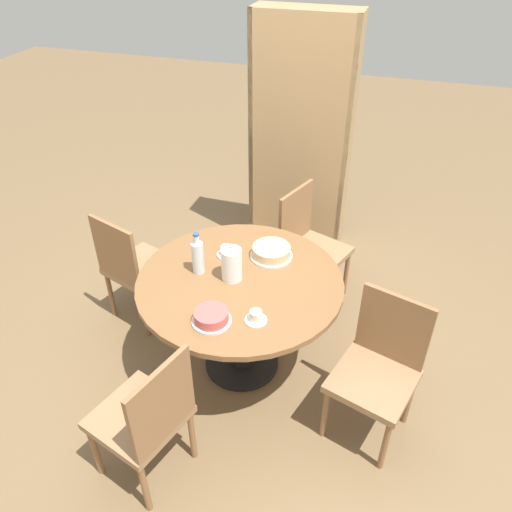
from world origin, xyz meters
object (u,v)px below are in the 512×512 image
object	(u,v)px
chair_b	(309,244)
water_bottle	(198,256)
bookshelf	(300,147)
cup_a	(226,252)
cup_b	(256,317)
chair_a	(379,367)
coffee_pot	(231,263)
chair_d	(147,417)
chair_c	(134,266)
cake_main	(271,252)
cake_second	(211,317)

from	to	relation	value
chair_b	water_bottle	size ratio (longest dim) A/B	3.21
bookshelf	cup_a	world-z (taller)	bookshelf
bookshelf	cup_b	distance (m)	1.88
chair_a	chair_b	bearing A→B (deg)	137.56
coffee_pot	cup_b	bearing A→B (deg)	-51.05
cup_b	coffee_pot	bearing A→B (deg)	128.95
chair_a	chair_d	size ratio (longest dim) A/B	1.00
chair_c	cup_b	distance (m)	1.22
chair_b	chair_d	size ratio (longest dim) A/B	1.00
cup_a	water_bottle	bearing A→B (deg)	-115.47
water_bottle	cup_b	xyz separation A→B (m)	(0.46, -0.31, -0.08)
chair_b	water_bottle	world-z (taller)	water_bottle
cake_main	chair_a	bearing A→B (deg)	-32.16
chair_d	cake_second	size ratio (longest dim) A/B	4.09
chair_b	cup_b	size ratio (longest dim) A/B	7.26
water_bottle	cup_a	world-z (taller)	water_bottle
chair_a	bookshelf	world-z (taller)	bookshelf
cake_main	cake_second	size ratio (longest dim) A/B	1.25
cake_main	cup_a	size ratio (longest dim) A/B	2.21
chair_d	water_bottle	xyz separation A→B (m)	(-0.07, 0.87, 0.37)
chair_a	cup_a	distance (m)	1.14
chair_b	coffee_pot	xyz separation A→B (m)	(-0.29, -0.86, 0.37)
bookshelf	cake_second	size ratio (longest dim) A/B	9.02
coffee_pot	cake_main	size ratio (longest dim) A/B	0.90
cake_main	cup_a	xyz separation A→B (m)	(-0.27, -0.07, -0.01)
chair_d	cake_second	xyz separation A→B (m)	(0.17, 0.49, 0.29)
chair_d	cup_b	world-z (taller)	chair_d
water_bottle	cup_a	distance (m)	0.24
cup_b	chair_a	bearing A→B (deg)	9.48
chair_a	cup_a	size ratio (longest dim) A/B	7.26
chair_b	cup_b	world-z (taller)	chair_b
cup_a	chair_c	bearing A→B (deg)	178.81
chair_c	cup_a	xyz separation A→B (m)	(0.70, -0.01, 0.28)
chair_a	cake_main	xyz separation A→B (m)	(-0.76, 0.48, 0.29)
cake_main	cup_b	xyz separation A→B (m)	(0.09, -0.59, -0.01)
chair_c	water_bottle	size ratio (longest dim) A/B	3.21
chair_a	chair_c	distance (m)	1.78
coffee_pot	cup_b	world-z (taller)	coffee_pot
chair_c	cup_a	world-z (taller)	chair_c
chair_d	cup_b	size ratio (longest dim) A/B	7.26
cake_second	chair_c	bearing A→B (deg)	144.05
water_bottle	cup_b	bearing A→B (deg)	-33.96
water_bottle	chair_c	bearing A→B (deg)	159.81
water_bottle	cup_a	xyz separation A→B (m)	(0.10, 0.21, -0.08)
chair_a	cup_b	world-z (taller)	chair_a
cake_main	cup_a	distance (m)	0.28
chair_b	coffee_pot	size ratio (longest dim) A/B	3.64
chair_d	cake_main	size ratio (longest dim) A/B	3.28
water_bottle	cup_b	distance (m)	0.56
cake_main	cake_second	xyz separation A→B (m)	(-0.14, -0.67, -0.00)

